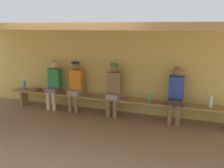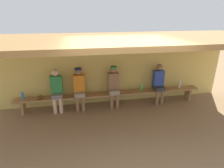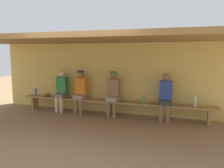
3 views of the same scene
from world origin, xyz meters
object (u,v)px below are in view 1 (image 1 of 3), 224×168
Objects in this scene: player_leftmost at (76,84)px; water_bottle_clear at (150,97)px; water_bottle_orange at (211,102)px; baseball_glove_dark_brown at (38,89)px; player_in_white at (176,93)px; bench at (112,101)px; player_near_post at (54,83)px; player_with_sunglasses at (114,87)px; water_bottle_blue at (24,85)px.

water_bottle_clear is at bearing -0.54° from player_leftmost.
water_bottle_orange reaches higher than baseball_glove_dark_brown.
baseball_glove_dark_brown is (-3.82, -0.02, -0.22)m from player_in_white.
baseball_glove_dark_brown is at bearing -178.83° from player_leftmost.
bench is 1.09m from player_leftmost.
player_near_post is at bearing -81.83° from baseball_glove_dark_brown.
water_bottle_orange is 4.61m from baseball_glove_dark_brown.
player_near_post is 4.71× the size of water_bottle_orange.
player_with_sunglasses is 2.30m from baseball_glove_dark_brown.
water_bottle_blue is 1.16× the size of baseball_glove_dark_brown.
player_leftmost is 2.62m from player_in_white.
water_bottle_blue is (-1.00, 0.01, -0.14)m from player_near_post.
player_near_post reaches higher than bench.
water_bottle_blue is 0.49m from baseball_glove_dark_brown.
water_bottle_clear is 1.01× the size of baseball_glove_dark_brown.
player_near_post is at bearing 179.89° from water_bottle_orange.
player_near_post is at bearing -0.74° from water_bottle_blue.
water_bottle_blue reaches higher than bench.
baseball_glove_dark_brown reaches higher than bench.
bench is 0.36m from player_with_sunglasses.
player_leftmost is 5.60× the size of baseball_glove_dark_brown.
baseball_glove_dark_brown is (0.48, -0.04, -0.09)m from water_bottle_blue.
player_leftmost is (-1.08, 0.00, 0.00)m from player_with_sunglasses.
player_with_sunglasses is 0.95m from water_bottle_clear.
player_leftmost is at bearing 0.04° from player_near_post.
player_in_white is (1.60, 0.00, 0.34)m from bench.
water_bottle_orange is (2.38, -0.00, 0.21)m from bench.
water_bottle_clear is at bearing -178.23° from player_in_white.
player_near_post is (-0.68, -0.00, -0.02)m from player_leftmost.
water_bottle_blue is (-2.71, 0.02, 0.21)m from bench.
player_in_white reaches higher than bench.
player_in_white reaches higher than baseball_glove_dark_brown.
player_in_white is at bearing -0.01° from player_leftmost.
player_in_white is 3.83m from baseball_glove_dark_brown.
water_bottle_blue is 1.15× the size of water_bottle_clear.
player_in_white is at bearing 0.00° from player_near_post.
water_bottle_clear is at bearing -1.18° from player_with_sunglasses.
bench is 4.49× the size of player_in_white.
baseball_glove_dark_brown is at bearing -179.64° from player_in_white.
water_bottle_clear is at bearing -0.90° from bench.
player_with_sunglasses is at bearing 178.82° from water_bottle_clear.
player_in_white is at bearing -84.12° from baseball_glove_dark_brown.
player_near_post is 5.56× the size of baseball_glove_dark_brown.
player_leftmost is at bearing 179.46° from water_bottle_clear.
bench is 2.71m from water_bottle_blue.
water_bottle_orange is (2.32, -0.01, -0.15)m from player_with_sunglasses.
player_with_sunglasses is 1.76m from player_near_post.
bench is 1.63m from player_in_white.
baseball_glove_dark_brown is (-1.20, -0.02, -0.24)m from player_leftmost.
water_bottle_blue is at bearing 179.58° from player_leftmost.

